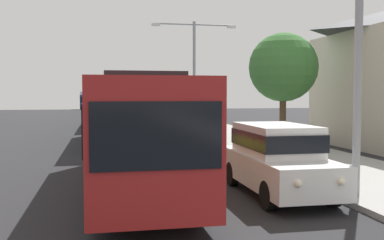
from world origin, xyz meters
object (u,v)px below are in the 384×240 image
bus_lead (135,130)px  bus_middle (112,106)px  bus_second_in_line (118,113)px  roadside_tree (283,68)px  bus_rear (107,102)px  bus_fourth_in_line (109,103)px  box_truck_oncoming (87,100)px  streetlamp_mid (194,64)px  white_suv (277,157)px  bus_tail_end (106,100)px

bus_lead → bus_middle: bearing=90.0°
bus_second_in_line → roadside_tree: 9.33m
bus_middle → bus_rear: same height
bus_middle → bus_fourth_in_line: same height
box_truck_oncoming → streetlamp_mid: bearing=-80.9°
bus_lead → box_truck_oncoming: bearing=92.6°
bus_second_in_line → bus_fourth_in_line: size_ratio=0.95×
white_suv → bus_fourth_in_line: bearing=95.4°
bus_second_in_line → bus_tail_end: (-0.00, 50.79, -0.00)m
roadside_tree → bus_tail_end: bearing=98.1°
box_truck_oncoming → streetlamp_mid: 55.13m
white_suv → bus_second_in_line: bearing=104.8°
bus_rear → bus_tail_end: 12.93m
bus_tail_end → roadside_tree: roadside_tree is taller
bus_second_in_line → bus_lead: bearing=-90.0°
bus_middle → streetlamp_mid: 9.89m
bus_second_in_line → bus_tail_end: same height
bus_rear → bus_lead: bearing=-90.0°
bus_rear → white_suv: size_ratio=2.39×
bus_lead → box_truck_oncoming: (-3.30, 71.98, 0.01)m
bus_middle → bus_lead: bearing=-90.0°
bus_second_in_line → streetlamp_mid: (5.40, 5.18, 3.11)m
box_truck_oncoming → bus_lead: bearing=-87.4°
box_truck_oncoming → bus_middle: bearing=-86.0°
bus_second_in_line → bus_middle: (-0.00, 12.86, -0.00)m
bus_fourth_in_line → white_suv: bearing=-84.6°
bus_middle → bus_rear: bearing=90.0°
bus_fourth_in_line → bus_middle: bearing=-90.0°
bus_rear → bus_tail_end: same height
bus_tail_end → bus_second_in_line: bearing=-90.0°
streetlamp_mid → bus_second_in_line: bearing=-136.2°
box_truck_oncoming → roadside_tree: (11.18, -63.93, 2.32)m
streetlamp_mid → box_truck_oncoming: bearing=99.1°
bus_rear → streetlamp_mid: streetlamp_mid is taller
bus_rear → roadside_tree: (7.88, -42.26, 2.33)m
bus_second_in_line → bus_fourth_in_line: 25.18m
bus_fourth_in_line → roadside_tree: (7.88, -29.58, 2.33)m
box_truck_oncoming → roadside_tree: roadside_tree is taller
bus_second_in_line → box_truck_oncoming: (-3.30, 59.53, 0.01)m
bus_middle → streetlamp_mid: streetlamp_mid is taller
bus_lead → white_suv: (3.70, -1.54, -0.66)m
bus_middle → bus_fourth_in_line: 12.32m
bus_fourth_in_line → bus_tail_end: (-0.00, 25.61, -0.00)m
bus_fourth_in_line → roadside_tree: 30.70m
bus_rear → roadside_tree: bearing=-79.4°
bus_fourth_in_line → bus_rear: bearing=90.0°
streetlamp_mid → bus_tail_end: bearing=96.7°
bus_rear → box_truck_oncoming: bearing=98.7°
bus_middle → bus_tail_end: (0.00, 37.93, 0.00)m
bus_second_in_line → box_truck_oncoming: 59.62m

